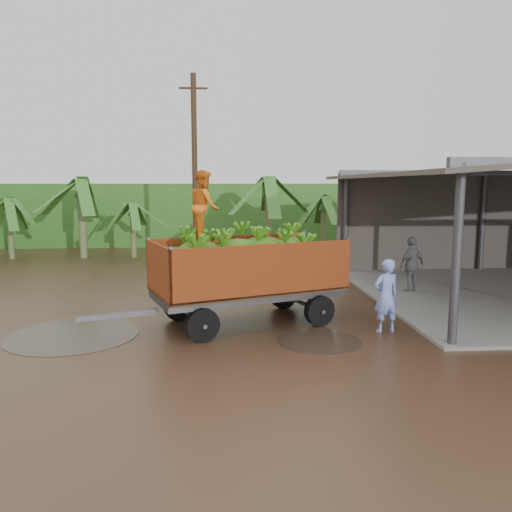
{
  "coord_description": "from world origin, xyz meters",
  "views": [
    {
      "loc": [
        0.19,
        -13.93,
        3.54
      ],
      "look_at": [
        1.18,
        -0.95,
        1.67
      ],
      "focal_mm": 35.0,
      "sensor_mm": 36.0,
      "label": 1
    }
  ],
  "objects_px": {
    "banana_trailer": "(246,268)",
    "man_grey": "(412,265)",
    "utility_pole": "(195,171)",
    "man_blue": "(386,296)"
  },
  "relations": [
    {
      "from": "banana_trailer",
      "to": "man_blue",
      "type": "xyz_separation_m",
      "value": [
        3.3,
        -1.02,
        -0.54
      ]
    },
    {
      "from": "man_blue",
      "to": "utility_pole",
      "type": "xyz_separation_m",
      "value": [
        -4.99,
        10.44,
        3.25
      ]
    },
    {
      "from": "man_grey",
      "to": "man_blue",
      "type": "bearing_deg",
      "value": 31.97
    },
    {
      "from": "banana_trailer",
      "to": "man_grey",
      "type": "height_order",
      "value": "banana_trailer"
    },
    {
      "from": "banana_trailer",
      "to": "utility_pole",
      "type": "distance_m",
      "value": 9.94
    },
    {
      "from": "man_blue",
      "to": "utility_pole",
      "type": "relative_size",
      "value": 0.22
    },
    {
      "from": "man_blue",
      "to": "man_grey",
      "type": "height_order",
      "value": "man_grey"
    },
    {
      "from": "banana_trailer",
      "to": "utility_pole",
      "type": "bearing_deg",
      "value": 79.97
    },
    {
      "from": "banana_trailer",
      "to": "utility_pole",
      "type": "relative_size",
      "value": 0.8
    },
    {
      "from": "man_grey",
      "to": "utility_pole",
      "type": "relative_size",
      "value": 0.23
    }
  ]
}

